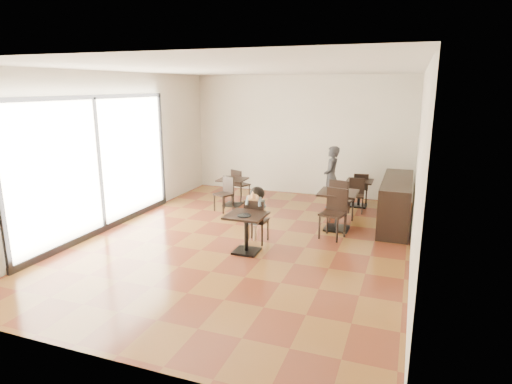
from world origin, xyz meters
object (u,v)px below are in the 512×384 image
at_px(cafe_table_back, 359,193).
at_px(chair_left_b, 223,194).
at_px(child, 257,215).
at_px(chair_mid_b, 333,214).
at_px(chair_back_b, 356,196).
at_px(adult_patron, 331,177).
at_px(cafe_table_left, 233,192).
at_px(chair_left_a, 241,185).
at_px(child_table, 246,233).
at_px(child_chair, 257,221).
at_px(cafe_table_mid, 337,211).
at_px(chair_mid_a, 342,200).
at_px(chair_back_a, 361,188).

bearing_deg(cafe_table_back, chair_left_b, -152.51).
bearing_deg(child, cafe_table_back, 65.05).
xyz_separation_m(chair_mid_b, chair_back_b, (0.20, 1.96, -0.09)).
bearing_deg(adult_patron, cafe_table_left, -79.21).
bearing_deg(chair_left_a, cafe_table_left, 114.02).
xyz_separation_m(child_table, child_chair, (0.00, 0.55, 0.07)).
bearing_deg(chair_left_b, child, -25.10).
xyz_separation_m(adult_patron, cafe_table_back, (0.65, 0.30, -0.42)).
xyz_separation_m(child_table, child, (0.00, 0.55, 0.18)).
bearing_deg(chair_left_a, chair_mid_b, 167.31).
height_order(cafe_table_mid, cafe_table_back, cafe_table_mid).
distance_m(child_table, chair_mid_a, 2.71).
relative_size(chair_left_b, chair_back_b, 1.03).
xyz_separation_m(cafe_table_back, chair_back_b, (0.00, -0.55, 0.07)).
bearing_deg(chair_left_a, chair_back_a, -141.91).
relative_size(adult_patron, chair_left_b, 1.85).
bearing_deg(chair_left_a, cafe_table_back, -147.46).
bearing_deg(chair_mid_b, child_chair, -137.47).
bearing_deg(chair_mid_b, chair_left_b, 174.21).
height_order(cafe_table_back, chair_back_a, chair_back_a).
bearing_deg(chair_mid_a, chair_left_b, 16.23).
distance_m(chair_mid_b, chair_back_a, 2.82).
bearing_deg(chair_left_b, chair_back_a, 55.87).
distance_m(child, adult_patron, 3.06).
bearing_deg(chair_mid_a, child_chair, 67.88).
relative_size(adult_patron, chair_mid_a, 1.55).
relative_size(adult_patron, cafe_table_mid, 1.87).
relative_size(chair_left_b, chair_back_a, 1.03).
bearing_deg(child_chair, cafe_table_back, -114.95).
distance_m(child_chair, chair_mid_b, 1.49).
relative_size(adult_patron, chair_left_a, 1.85).
bearing_deg(chair_left_b, child_table, -32.83).
xyz_separation_m(adult_patron, cafe_table_left, (-2.32, -0.69, -0.41)).
xyz_separation_m(chair_mid_a, chair_back_b, (0.20, 0.86, -0.09)).
relative_size(cafe_table_back, chair_left_b, 0.81).
height_order(child_table, chair_left_b, chair_left_b).
xyz_separation_m(child_chair, chair_left_a, (-1.46, 2.79, -0.02)).
bearing_deg(chair_mid_a, child_table, 74.65).
xyz_separation_m(child_table, chair_left_a, (-1.46, 3.34, 0.05)).
bearing_deg(chair_back_a, cafe_table_mid, 79.03).
distance_m(adult_patron, chair_left_b, 2.65).
distance_m(child_chair, chair_back_b, 3.08).
xyz_separation_m(child, cafe_table_mid, (1.30, 1.28, -0.14)).
xyz_separation_m(child, chair_mid_b, (1.30, 0.73, -0.05)).
height_order(child, cafe_table_mid, child).
height_order(adult_patron, chair_left_b, adult_patron).
relative_size(cafe_table_mid, chair_mid_b, 0.83).
distance_m(adult_patron, chair_mid_b, 2.27).
distance_m(child_table, chair_left_b, 2.68).
height_order(child_chair, child, child).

